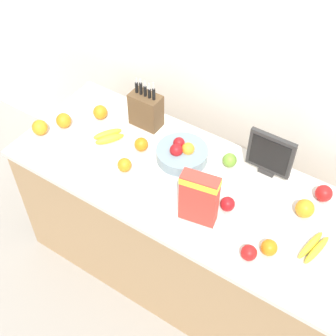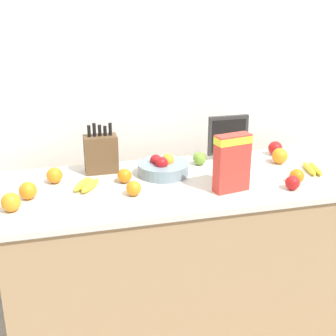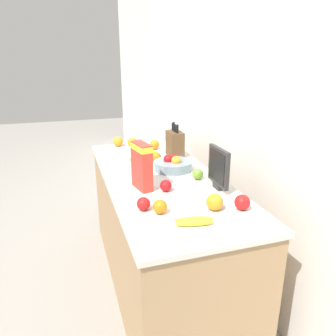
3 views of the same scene
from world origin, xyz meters
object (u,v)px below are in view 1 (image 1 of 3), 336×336
(fruit_bowl, at_px, (182,153))
(orange_front_center, at_px, (40,127))
(apple_middle, at_px, (230,160))
(orange_near_bowl, at_px, (64,120))
(orange_front_left, at_px, (100,112))
(orange_mid_right, at_px, (124,165))
(orange_mid_left, at_px, (269,248))
(apple_rightmost, at_px, (227,204))
(apple_front, at_px, (249,253))
(apple_by_knife_block, at_px, (324,193))
(banana_bunch_left, at_px, (314,247))
(orange_back_center, at_px, (305,208))
(banana_bunch_right, at_px, (109,136))
(small_monitor, at_px, (270,155))
(cereal_box, at_px, (199,197))
(knife_block, at_px, (146,110))
(orange_front_right, at_px, (141,144))

(fruit_bowl, bearing_deg, orange_front_center, -160.75)
(apple_middle, bearing_deg, orange_front_center, -160.21)
(apple_middle, xyz_separation_m, orange_near_bowl, (-0.92, -0.24, 0.00))
(orange_front_left, height_order, orange_mid_right, orange_front_left)
(orange_near_bowl, bearing_deg, apple_middle, 14.62)
(orange_front_left, xyz_separation_m, orange_mid_left, (1.19, -0.31, -0.00))
(apple_middle, xyz_separation_m, apple_rightmost, (0.13, -0.26, -0.00))
(apple_rightmost, distance_m, orange_front_center, 1.13)
(apple_front, bearing_deg, orange_mid_left, 48.86)
(apple_by_knife_block, relative_size, orange_mid_right, 1.14)
(apple_middle, height_order, orange_mid_right, apple_middle)
(orange_mid_right, bearing_deg, banana_bunch_left, 4.07)
(orange_front_center, height_order, orange_back_center, orange_back_center)
(apple_front, xyz_separation_m, orange_mid_left, (0.06, 0.07, 0.00))
(orange_mid_right, bearing_deg, fruit_bowl, 48.98)
(banana_bunch_right, bearing_deg, orange_mid_right, -32.82)
(apple_rightmost, bearing_deg, small_monitor, 79.29)
(apple_rightmost, distance_m, orange_mid_left, 0.29)
(cereal_box, bearing_deg, orange_front_left, 148.66)
(knife_block, distance_m, orange_mid_right, 0.38)
(cereal_box, bearing_deg, banana_bunch_right, 153.23)
(cereal_box, xyz_separation_m, fruit_bowl, (-0.27, 0.29, -0.12))
(knife_block, xyz_separation_m, apple_middle, (0.55, -0.03, -0.07))
(knife_block, height_order, small_monitor, knife_block)
(knife_block, bearing_deg, banana_bunch_left, -14.36)
(small_monitor, distance_m, orange_front_right, 0.68)
(orange_back_center, bearing_deg, fruit_bowl, 179.97)
(banana_bunch_right, relative_size, orange_near_bowl, 2.17)
(fruit_bowl, relative_size, orange_mid_left, 3.64)
(orange_mid_left, relative_size, orange_front_center, 0.86)
(cereal_box, bearing_deg, orange_front_right, 144.06)
(cereal_box, bearing_deg, orange_mid_right, 162.06)
(banana_bunch_right, height_order, orange_near_bowl, orange_near_bowl)
(banana_bunch_left, xyz_separation_m, orange_mid_right, (-1.00, -0.07, 0.02))
(banana_bunch_left, distance_m, orange_back_center, 0.20)
(small_monitor, relative_size, banana_bunch_left, 1.26)
(banana_bunch_left, height_order, orange_mid_left, orange_mid_left)
(apple_front, distance_m, orange_near_bowl, 1.28)
(orange_front_left, xyz_separation_m, orange_near_bowl, (-0.13, -0.17, 0.00))
(banana_bunch_right, xyz_separation_m, apple_by_knife_block, (1.14, 0.24, 0.02))
(orange_mid_left, bearing_deg, apple_by_knife_block, 77.86)
(small_monitor, xyz_separation_m, apple_rightmost, (-0.06, -0.31, -0.10))
(apple_middle, distance_m, orange_back_center, 0.46)
(banana_bunch_left, relative_size, orange_back_center, 2.27)
(orange_front_left, bearing_deg, fruit_bowl, -2.10)
(orange_near_bowl, distance_m, orange_front_right, 0.48)
(apple_by_knife_block, distance_m, apple_rightmost, 0.48)
(fruit_bowl, relative_size, orange_front_right, 3.67)
(apple_middle, height_order, orange_near_bowl, orange_near_bowl)
(orange_mid_right, bearing_deg, banana_bunch_right, 147.18)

